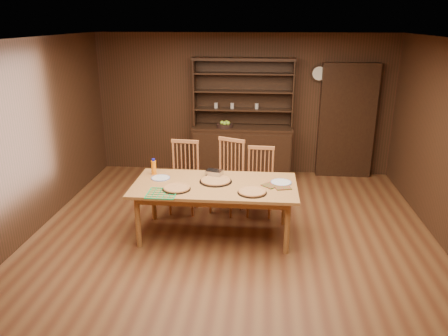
# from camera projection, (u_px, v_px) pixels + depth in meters

# --- Properties ---
(floor) EXTENTS (6.00, 6.00, 0.00)m
(floor) POSITION_uv_depth(u_px,v_px,m) (231.00, 245.00, 5.77)
(floor) COLOR brown
(floor) RESTS_ON ground
(room_shell) EXTENTS (6.00, 6.00, 6.00)m
(room_shell) POSITION_uv_depth(u_px,v_px,m) (232.00, 128.00, 5.25)
(room_shell) COLOR white
(room_shell) RESTS_ON floor
(china_hutch) EXTENTS (1.84, 0.52, 2.17)m
(china_hutch) POSITION_uv_depth(u_px,v_px,m) (242.00, 145.00, 8.17)
(china_hutch) COLOR black
(china_hutch) RESTS_ON floor
(doorway) EXTENTS (1.00, 0.18, 2.10)m
(doorway) POSITION_uv_depth(u_px,v_px,m) (347.00, 121.00, 7.99)
(doorway) COLOR black
(doorway) RESTS_ON floor
(wall_clock) EXTENTS (0.30, 0.05, 0.30)m
(wall_clock) POSITION_uv_depth(u_px,v_px,m) (319.00, 73.00, 7.82)
(wall_clock) COLOR black
(wall_clock) RESTS_ON room_shell
(dining_table) EXTENTS (2.17, 1.08, 0.75)m
(dining_table) POSITION_uv_depth(u_px,v_px,m) (215.00, 189.00, 5.81)
(dining_table) COLOR #B7773F
(dining_table) RESTS_ON floor
(chair_left) EXTENTS (0.48, 0.46, 1.09)m
(chair_left) POSITION_uv_depth(u_px,v_px,m) (184.00, 174.00, 6.66)
(chair_left) COLOR #B76B3F
(chair_left) RESTS_ON floor
(chair_center) EXTENTS (0.60, 0.59, 1.13)m
(chair_center) POSITION_uv_depth(u_px,v_px,m) (228.00, 173.00, 6.64)
(chair_center) COLOR #B76B3F
(chair_center) RESTS_ON floor
(chair_right) EXTENTS (0.44, 0.42, 1.03)m
(chair_right) POSITION_uv_depth(u_px,v_px,m) (260.00, 179.00, 6.57)
(chair_right) COLOR #B76B3F
(chair_right) RESTS_ON floor
(pizza_left) EXTENTS (0.36, 0.36, 0.04)m
(pizza_left) POSITION_uv_depth(u_px,v_px,m) (177.00, 188.00, 5.60)
(pizza_left) COLOR black
(pizza_left) RESTS_ON dining_table
(pizza_right) EXTENTS (0.37, 0.37, 0.04)m
(pizza_right) POSITION_uv_depth(u_px,v_px,m) (252.00, 192.00, 5.49)
(pizza_right) COLOR black
(pizza_right) RESTS_ON dining_table
(pizza_center) EXTENTS (0.44, 0.44, 0.04)m
(pizza_center) POSITION_uv_depth(u_px,v_px,m) (216.00, 181.00, 5.86)
(pizza_center) COLOR black
(pizza_center) RESTS_ON dining_table
(cooling_rack) EXTENTS (0.37, 0.37, 0.02)m
(cooling_rack) POSITION_uv_depth(u_px,v_px,m) (162.00, 193.00, 5.46)
(cooling_rack) COLOR #0CA852
(cooling_rack) RESTS_ON dining_table
(plate_left) EXTENTS (0.26, 0.26, 0.02)m
(plate_left) POSITION_uv_depth(u_px,v_px,m) (161.00, 178.00, 5.98)
(plate_left) COLOR beige
(plate_left) RESTS_ON dining_table
(plate_right) EXTENTS (0.28, 0.28, 0.02)m
(plate_right) POSITION_uv_depth(u_px,v_px,m) (281.00, 182.00, 5.82)
(plate_right) COLOR beige
(plate_right) RESTS_ON dining_table
(foil_dish) EXTENTS (0.25, 0.21, 0.09)m
(foil_dish) POSITION_uv_depth(u_px,v_px,m) (214.00, 173.00, 6.06)
(foil_dish) COLOR silver
(foil_dish) RESTS_ON dining_table
(juice_bottle) EXTENTS (0.07, 0.07, 0.23)m
(juice_bottle) POSITION_uv_depth(u_px,v_px,m) (154.00, 167.00, 6.13)
(juice_bottle) COLOR orange
(juice_bottle) RESTS_ON dining_table
(pot_holder_a) EXTENTS (0.25, 0.25, 0.01)m
(pot_holder_a) POSITION_uv_depth(u_px,v_px,m) (282.00, 187.00, 5.67)
(pot_holder_a) COLOR maroon
(pot_holder_a) RESTS_ON dining_table
(pot_holder_b) EXTENTS (0.27, 0.27, 0.01)m
(pot_holder_b) POSITION_uv_depth(u_px,v_px,m) (271.00, 185.00, 5.73)
(pot_holder_b) COLOR maroon
(pot_holder_b) RESTS_ON dining_table
(fruit_bowl) EXTENTS (0.30, 0.30, 0.12)m
(fruit_bowl) POSITION_uv_depth(u_px,v_px,m) (225.00, 125.00, 8.01)
(fruit_bowl) COLOR black
(fruit_bowl) RESTS_ON china_hutch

